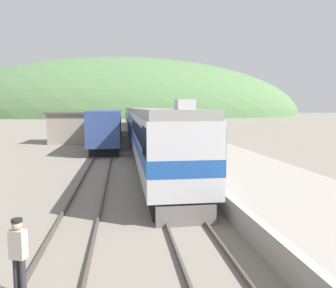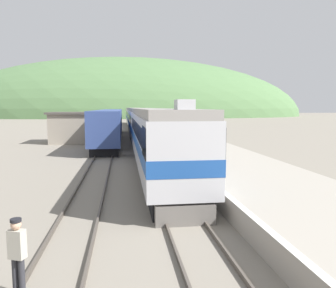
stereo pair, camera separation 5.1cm
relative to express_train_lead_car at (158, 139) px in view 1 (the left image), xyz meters
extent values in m
cube|color=#4C443D|center=(-0.72, 43.21, -2.21)|extent=(0.08, 180.00, 0.16)
cube|color=#4C443D|center=(0.72, 43.21, -2.21)|extent=(0.08, 180.00, 0.16)
cube|color=#4C443D|center=(-4.62, 43.21, -2.21)|extent=(0.08, 180.00, 0.16)
cube|color=#4C443D|center=(-3.19, 43.21, -2.21)|extent=(0.08, 180.00, 0.16)
cube|color=#9E9689|center=(4.71, 23.21, -1.86)|extent=(6.06, 140.00, 0.86)
cube|color=silver|center=(1.80, 23.21, -1.42)|extent=(0.24, 140.00, 0.01)
ellipsoid|color=#517547|center=(0.00, 139.22, -2.29)|extent=(171.91, 77.36, 55.14)
cube|color=gray|center=(-8.01, 20.38, -0.56)|extent=(5.48, 4.76, 3.47)
cube|color=#47423D|center=(-8.01, 20.38, 1.30)|extent=(5.98, 5.26, 0.24)
cube|color=black|center=(0.00, 0.23, -1.87)|extent=(2.32, 18.02, 0.85)
cube|color=#BCBCC1|center=(0.00, 0.23, 0.03)|extent=(2.83, 19.17, 2.94)
cube|color=#1E4C99|center=(0.00, 0.23, -0.21)|extent=(2.86, 19.19, 0.65)
cube|color=black|center=(0.00, 0.23, 0.67)|extent=(2.86, 18.02, 0.88)
cube|color=gray|center=(0.00, 0.23, 1.70)|extent=(2.66, 19.17, 0.40)
cube|color=black|center=(0.00, -8.22, 0.67)|extent=(2.87, 2.20, 1.17)
cube|color=#BCBCC1|center=(0.00, -8.90, 2.08)|extent=(0.64, 0.80, 0.36)
cube|color=slate|center=(0.00, -9.15, -1.91)|extent=(2.21, 0.40, 0.77)
cube|color=black|center=(0.00, 20.61, -1.87)|extent=(2.32, 18.60, 0.85)
cube|color=#BCBCC1|center=(0.00, 20.61, 0.03)|extent=(2.83, 19.79, 2.94)
cube|color=#1E4C99|center=(0.00, 20.61, -0.21)|extent=(2.86, 19.81, 0.65)
cube|color=black|center=(0.00, 20.61, 0.67)|extent=(2.86, 18.60, 0.88)
cube|color=gray|center=(0.00, 20.61, 1.70)|extent=(2.66, 19.79, 0.40)
cube|color=black|center=(0.00, 41.30, -1.87)|extent=(2.32, 18.60, 0.85)
cube|color=#BCBCC1|center=(0.00, 41.30, 0.03)|extent=(2.83, 19.79, 2.94)
cube|color=#1E4C99|center=(0.00, 41.30, -0.21)|extent=(2.86, 19.81, 0.65)
cube|color=black|center=(0.00, 41.30, 0.67)|extent=(2.86, 18.60, 0.88)
cube|color=gray|center=(0.00, 41.30, 1.70)|extent=(2.66, 19.79, 0.40)
cube|color=black|center=(0.00, 62.00, -1.87)|extent=(2.32, 18.60, 0.85)
cube|color=#BCBCC1|center=(0.00, 62.00, 0.03)|extent=(2.83, 19.79, 2.94)
cube|color=#1E4C99|center=(0.00, 62.00, -0.21)|extent=(2.86, 19.81, 0.65)
cube|color=black|center=(0.00, 62.00, 0.67)|extent=(2.86, 18.60, 0.88)
cube|color=gray|center=(0.00, 62.00, 1.70)|extent=(2.66, 19.79, 0.40)
cube|color=black|center=(-3.90, 22.82, -1.89)|extent=(2.46, 30.09, 0.80)
cube|color=#334784|center=(-3.90, 22.82, 0.08)|extent=(2.90, 31.34, 3.15)
cylinder|color=#2D2D33|center=(-4.68, -12.99, -1.86)|extent=(0.14, 0.14, 0.87)
cylinder|color=#2D2D33|center=(-4.52, -13.05, -1.86)|extent=(0.14, 0.14, 0.87)
cube|color=#B2AD9E|center=(-4.60, -13.02, -1.09)|extent=(0.42, 0.34, 0.67)
sphere|color=tan|center=(-4.60, -13.02, -0.64)|extent=(0.23, 0.23, 0.23)
cylinder|color=black|center=(-4.60, -13.02, -0.54)|extent=(0.25, 0.25, 0.07)
camera|label=1|loc=(-2.23, -20.49, 1.97)|focal=35.00mm
camera|label=2|loc=(-2.18, -20.50, 1.97)|focal=35.00mm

